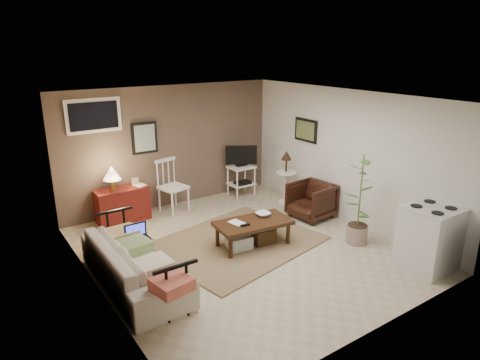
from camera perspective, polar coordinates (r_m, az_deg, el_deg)
floor at (r=6.92m, az=0.46°, el=-9.26°), size 5.00×5.00×0.00m
art_back at (r=8.28m, az=-12.61°, el=5.50°), size 0.50×0.03×0.60m
art_right at (r=8.55m, az=8.78°, el=6.58°), size 0.03×0.60×0.45m
window at (r=7.91m, az=-18.94°, el=8.11°), size 0.96×0.03×0.60m
rug at (r=7.12m, az=-0.52°, el=-8.33°), size 2.87×2.47×0.02m
coffee_table at (r=6.93m, az=1.68°, el=-6.88°), size 1.27×0.76×0.46m
sofa at (r=6.00m, az=-14.01°, el=-9.83°), size 0.62×2.14×0.83m
sofa_pillows at (r=5.77m, az=-12.71°, el=-9.85°), size 0.41×2.03×0.14m
sofa_end_rails at (r=6.07m, az=-12.87°, el=-10.06°), size 0.57×2.13×0.72m
laptop at (r=6.32m, az=-13.55°, el=-7.09°), size 0.33×0.24×0.22m
red_console at (r=8.14m, az=-15.51°, el=-2.80°), size 0.94×0.42×1.09m
spindle_chair at (r=8.39m, az=-8.97°, el=-0.97°), size 0.56×0.56×1.03m
tv_stand at (r=9.10m, az=0.20°, el=1.40°), size 0.59×0.42×1.10m
side_table at (r=8.72m, az=6.16°, el=1.22°), size 0.41×0.41×1.10m
armchair at (r=8.12m, az=9.49°, el=-2.50°), size 0.73×0.77×0.74m
potted_plant at (r=7.10m, az=15.73°, el=-2.12°), size 0.38×0.38×1.53m
stove at (r=6.79m, az=23.91°, el=-7.04°), size 0.73×0.68×0.95m
bowl at (r=7.04m, az=3.11°, el=-3.90°), size 0.24×0.07×0.23m
book_table at (r=6.68m, az=-1.00°, el=-5.06°), size 0.18×0.05×0.24m
book_console at (r=8.05m, az=-13.75°, el=-0.10°), size 0.18×0.06×0.24m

